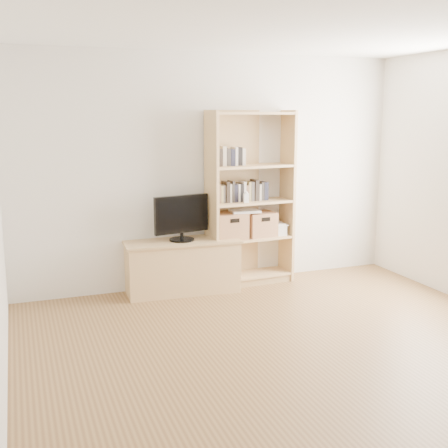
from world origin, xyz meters
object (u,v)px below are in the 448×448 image
bookshelf (250,199)px  baby_monitor (246,198)px  television (182,218)px  basket_left (230,226)px  laptop (245,211)px  tv_stand (182,267)px  basket_right (260,224)px

bookshelf → baby_monitor: (-0.10, -0.12, 0.03)m
television → basket_left: 0.59m
television → laptop: 0.75m
basket_left → tv_stand: bearing=-179.6°
basket_right → laptop: size_ratio=1.04×
bookshelf → baby_monitor: 0.16m
television → basket_left: (0.57, 0.03, -0.13)m
tv_stand → baby_monitor: baby_monitor is taller
bookshelf → laptop: bearing=-166.3°
television → basket_left: television is taller
tv_stand → basket_left: bearing=6.3°
laptop → basket_right: bearing=13.1°
basket_right → basket_left: bearing=178.3°
basket_left → basket_right: (0.38, 0.03, -0.01)m
tv_stand → basket_right: bearing=6.6°
baby_monitor → basket_right: baby_monitor is taller
television → basket_left: bearing=-8.0°
television → laptop: size_ratio=1.95×
bookshelf → basket_right: size_ratio=5.90×
tv_stand → television: bearing=3.3°
bookshelf → television: bearing=179.9°
baby_monitor → laptop: 0.19m
tv_stand → bookshelf: bearing=6.9°
basket_left → basket_right: 0.39m
tv_stand → baby_monitor: bearing=-1.8°
tv_stand → basket_right: 1.04m
television → basket_right: (0.95, 0.05, -0.14)m
tv_stand → television: size_ratio=1.92×
baby_monitor → basket_right: 0.42m
bookshelf → basket_left: bearing=-178.8°
baby_monitor → tv_stand: bearing=178.1°
bookshelf → laptop: size_ratio=6.10×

